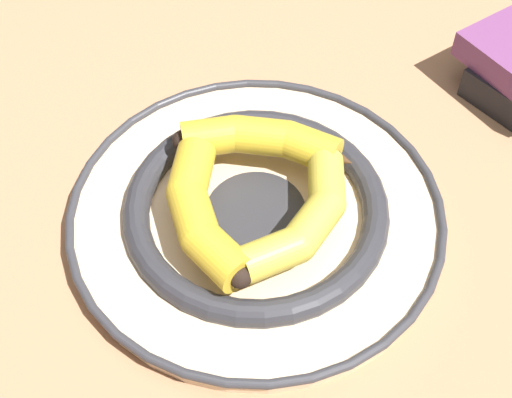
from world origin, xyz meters
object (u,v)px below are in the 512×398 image
Objects in this scene: decorative_bowl at (256,212)px; banana_b at (199,210)px; banana_a at (264,141)px; banana_c at (303,222)px.

banana_b is at bearing -167.10° from decorative_bowl.
banana_c is (0.01, -0.11, -0.00)m from banana_a.
banana_b is at bearing 115.51° from banana_c.
decorative_bowl is at bearing 80.14° from banana_c.
banana_a is (0.02, 0.06, 0.04)m from decorative_bowl.
banana_c is at bearing 65.56° from banana_b.
banana_a is at bearing 67.73° from decorative_bowl.
decorative_bowl is 2.02× the size of banana_b.
banana_b is (-0.08, -0.07, 0.00)m from banana_a.
banana_b is 0.10m from banana_c.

